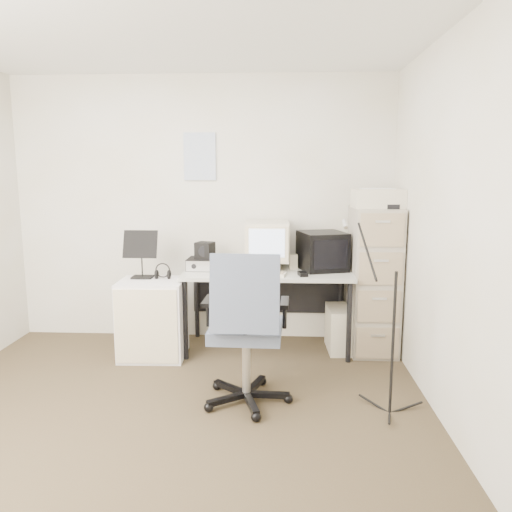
{
  "coord_description": "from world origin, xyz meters",
  "views": [
    {
      "loc": [
        0.74,
        -2.95,
        1.62
      ],
      "look_at": [
        0.55,
        0.95,
        0.95
      ],
      "focal_mm": 35.0,
      "sensor_mm": 36.0,
      "label": 1
    }
  ],
  "objects_px": {
    "desk": "(267,310)",
    "side_cart": "(153,319)",
    "office_chair": "(246,327)",
    "filing_cabinet": "(373,280)"
  },
  "relations": [
    {
      "from": "desk",
      "to": "side_cart",
      "type": "relative_size",
      "value": 2.19
    },
    {
      "from": "office_chair",
      "to": "desk",
      "type": "bearing_deg",
      "value": 85.72
    },
    {
      "from": "office_chair",
      "to": "side_cart",
      "type": "distance_m",
      "value": 1.23
    },
    {
      "from": "filing_cabinet",
      "to": "office_chair",
      "type": "height_order",
      "value": "filing_cabinet"
    },
    {
      "from": "desk",
      "to": "filing_cabinet",
      "type": "bearing_deg",
      "value": 1.81
    },
    {
      "from": "side_cart",
      "to": "desk",
      "type": "bearing_deg",
      "value": 12.93
    },
    {
      "from": "desk",
      "to": "office_chair",
      "type": "xyz_separation_m",
      "value": [
        -0.12,
        -1.09,
        0.19
      ]
    },
    {
      "from": "filing_cabinet",
      "to": "office_chair",
      "type": "bearing_deg",
      "value": -133.68
    },
    {
      "from": "desk",
      "to": "side_cart",
      "type": "bearing_deg",
      "value": -165.76
    },
    {
      "from": "filing_cabinet",
      "to": "side_cart",
      "type": "xyz_separation_m",
      "value": [
        -1.94,
        -0.28,
        -0.31
      ]
    }
  ]
}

